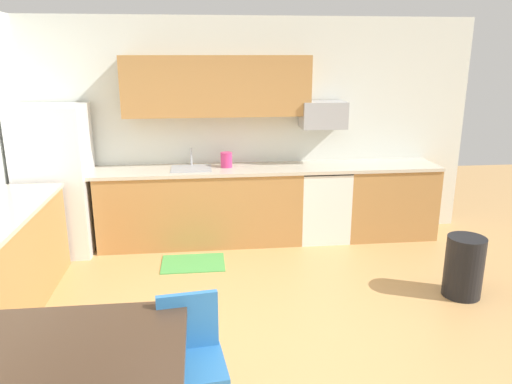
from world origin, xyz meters
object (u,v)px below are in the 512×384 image
object	(u,v)px
oven_range	(322,203)
chair_near_table	(191,353)
refrigerator	(56,181)
microwave	(323,115)
trash_bin	(464,267)
kettle	(226,161)
dining_table	(54,358)

from	to	relation	value
oven_range	chair_near_table	bearing A→B (deg)	-117.03
refrigerator	oven_range	xyz separation A→B (m)	(3.16, 0.08, -0.40)
refrigerator	microwave	bearing A→B (deg)	3.26
trash_bin	oven_range	bearing A→B (deg)	120.40
chair_near_table	trash_bin	bearing A→B (deg)	28.96
refrigerator	trash_bin	xyz separation A→B (m)	(4.15, -1.60, -0.56)
chair_near_table	refrigerator	bearing A→B (deg)	117.45
refrigerator	microwave	size ratio (longest dim) A/B	3.18
oven_range	kettle	size ratio (longest dim) A/B	4.55
refrigerator	trash_bin	size ratio (longest dim) A/B	2.86
refrigerator	trash_bin	distance (m)	4.48
dining_table	trash_bin	distance (m)	3.72
trash_bin	kettle	distance (m)	2.87
dining_table	kettle	size ratio (longest dim) A/B	7.00
kettle	microwave	bearing A→B (deg)	2.41
oven_range	microwave	distance (m)	1.10
chair_near_table	kettle	distance (m)	3.22
dining_table	chair_near_table	bearing A→B (deg)	20.70
refrigerator	chair_near_table	bearing A→B (deg)	-62.55
microwave	chair_near_table	world-z (taller)	microwave
refrigerator	oven_range	size ratio (longest dim) A/B	1.89
dining_table	kettle	world-z (taller)	kettle
trash_bin	refrigerator	bearing A→B (deg)	158.86
oven_range	refrigerator	bearing A→B (deg)	-178.55
dining_table	chair_near_table	world-z (taller)	chair_near_table
microwave	chair_near_table	size ratio (longest dim) A/B	0.64
oven_range	chair_near_table	world-z (taller)	oven_range
refrigerator	trash_bin	bearing A→B (deg)	-21.14
trash_bin	chair_near_table	bearing A→B (deg)	-151.04
refrigerator	chair_near_table	distance (m)	3.43
microwave	refrigerator	bearing A→B (deg)	-176.74
chair_near_table	kettle	world-z (taller)	kettle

